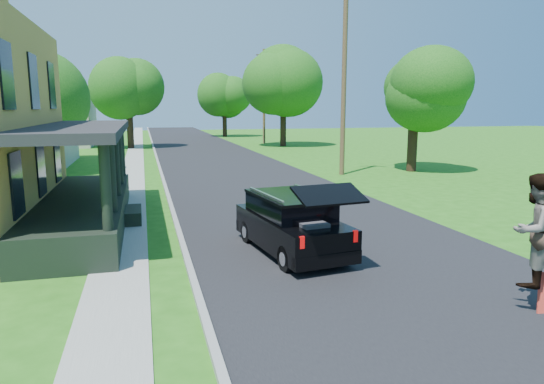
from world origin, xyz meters
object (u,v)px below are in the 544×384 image
object	(u,v)px
utility_pole_near	(344,79)
tree_right_near	(414,89)
black_suv	(292,223)
skateboarder	(534,230)

from	to	relation	value
utility_pole_near	tree_right_near	bearing A→B (deg)	22.58
black_suv	skateboarder	bearing A→B (deg)	-62.78
skateboarder	utility_pole_near	size ratio (longest dim) A/B	0.21
black_suv	utility_pole_near	xyz separation A→B (m)	(6.95, 13.13, 4.35)
skateboarder	tree_right_near	world-z (taller)	tree_right_near
black_suv	tree_right_near	xyz separation A→B (m)	(11.37, 13.46, 3.92)
tree_right_near	utility_pole_near	xyz separation A→B (m)	(-4.42, -0.33, 0.42)
black_suv	tree_right_near	size ratio (longest dim) A/B	0.62
black_suv	utility_pole_near	world-z (taller)	utility_pole_near
black_suv	tree_right_near	distance (m)	18.05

